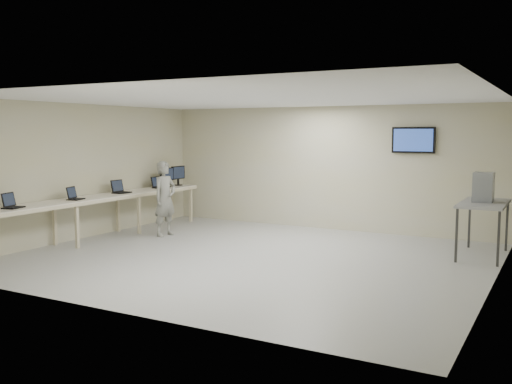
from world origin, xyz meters
The scene contains 11 objects.
room centered at (0.03, 0.06, 1.41)m, with size 8.01×7.01×2.81m.
workbench centered at (-3.59, 0.00, 0.83)m, with size 0.76×6.00×0.90m.
laptop_0 centered at (-3.61, -2.10, 0.97)m, with size 0.36×0.39×0.27m.
laptop_1 centered at (-3.60, -0.67, 0.97)m, with size 0.34×0.37×0.25m.
laptop_2 centered at (-3.64, 0.69, 0.97)m, with size 0.30×0.37×0.28m.
laptop_3 centered at (-3.62, 2.00, 0.97)m, with size 0.30×0.36×0.27m.
monitor_near centered at (-3.60, 2.30, 1.18)m, with size 0.21×0.46×0.46m.
monitor_far centered at (-3.60, 2.75, 1.19)m, with size 0.22×0.49×0.48m.
soldier centered at (-2.66, 0.99, 0.80)m, with size 0.58×0.38×1.60m, color slate.
side_table centered at (3.60, 2.06, 0.91)m, with size 0.76×1.63×0.98m.
storage_bins centered at (3.58, 2.06, 1.24)m, with size 0.33×0.37×0.53m.
Camera 1 is at (4.86, -8.68, 2.21)m, focal length 40.00 mm.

